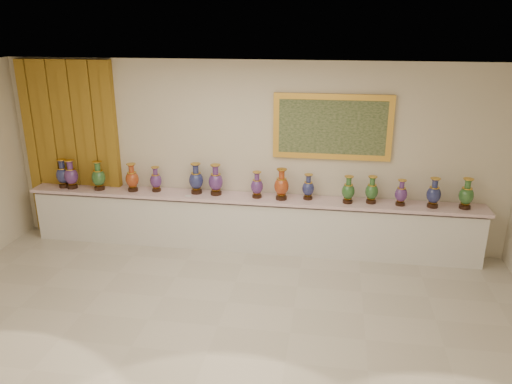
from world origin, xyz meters
The scene contains 19 objects.
ground centered at (0.00, 0.00, 0.00)m, with size 8.00×8.00×0.00m, color beige.
room centered at (-2.34, 2.44, 1.58)m, with size 8.00×8.00×8.00m.
counter centered at (0.00, 2.27, 0.44)m, with size 7.28×0.48×0.90m.
vase_0 centered at (-3.15, 2.24, 1.12)m, with size 0.23×0.23×0.48m.
vase_1 centered at (-2.99, 2.21, 1.12)m, with size 0.29×0.29×0.48m.
vase_2 centered at (-2.50, 2.21, 1.12)m, with size 0.26×0.26×0.48m.
vase_3 centered at (-1.93, 2.23, 1.11)m, with size 0.25×0.25×0.46m.
vase_4 centered at (-1.55, 2.29, 1.08)m, with size 0.21×0.21×0.41m.
vase_5 centered at (-0.87, 2.29, 1.12)m, with size 0.29×0.29×0.50m.
vase_6 centered at (-0.54, 2.27, 1.12)m, with size 0.26×0.26×0.50m.
vase_7 centered at (0.13, 2.24, 1.09)m, with size 0.24×0.24×0.42m.
vase_8 centered at (0.52, 2.21, 1.12)m, with size 0.23×0.23×0.49m.
vase_9 centered at (0.93, 2.29, 1.08)m, with size 0.23×0.23×0.40m.
vase_10 centered at (1.55, 2.22, 1.09)m, with size 0.26×0.26×0.43m.
vase_11 centered at (1.90, 2.27, 1.09)m, with size 0.26×0.26×0.43m.
vase_12 centered at (2.33, 2.24, 1.08)m, with size 0.23×0.23×0.40m.
vase_13 centered at (2.80, 2.23, 1.10)m, with size 0.28×0.28×0.45m.
vase_14 centered at (3.27, 2.24, 1.11)m, with size 0.28×0.28×0.47m.
label_card centered at (-0.96, 2.13, 0.90)m, with size 0.10×0.06×0.00m, color white.
Camera 1 is at (1.29, -5.11, 3.54)m, focal length 35.00 mm.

